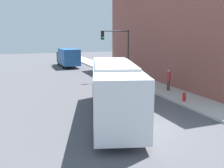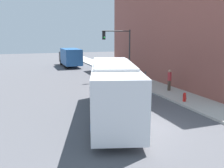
{
  "view_description": "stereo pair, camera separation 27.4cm",
  "coord_description": "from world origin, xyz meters",
  "px_view_note": "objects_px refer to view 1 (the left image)",
  "views": [
    {
      "loc": [
        -6.33,
        -11.58,
        5.05
      ],
      "look_at": [
        0.06,
        5.31,
        1.47
      ],
      "focal_mm": 40.0,
      "sensor_mm": 36.0,
      "label": 1
    },
    {
      "loc": [
        -6.08,
        -11.67,
        5.05
      ],
      "look_at": [
        0.06,
        5.31,
        1.47
      ],
      "focal_mm": 40.0,
      "sensor_mm": 36.0,
      "label": 2
    }
  ],
  "objects_px": {
    "city_bus": "(114,87)",
    "pedestrian_near_corner": "(169,80)",
    "delivery_truck": "(68,57)",
    "parking_meter": "(144,76)",
    "fire_hydrant": "(184,97)",
    "traffic_light_pole": "(119,46)"
  },
  "relations": [
    {
      "from": "delivery_truck",
      "to": "city_bus",
      "type": "bearing_deg",
      "value": -94.69
    },
    {
      "from": "fire_hydrant",
      "to": "parking_meter",
      "type": "xyz_separation_m",
      "value": [
        0.0,
        6.33,
        0.59
      ]
    },
    {
      "from": "parking_meter",
      "to": "traffic_light_pole",
      "type": "bearing_deg",
      "value": 102.83
    },
    {
      "from": "delivery_truck",
      "to": "pedestrian_near_corner",
      "type": "bearing_deg",
      "value": -76.96
    },
    {
      "from": "city_bus",
      "to": "parking_meter",
      "type": "xyz_separation_m",
      "value": [
        6.04,
        7.4,
        -0.84
      ]
    },
    {
      "from": "city_bus",
      "to": "pedestrian_near_corner",
      "type": "bearing_deg",
      "value": 50.6
    },
    {
      "from": "delivery_truck",
      "to": "pedestrian_near_corner",
      "type": "height_order",
      "value": "delivery_truck"
    },
    {
      "from": "city_bus",
      "to": "fire_hydrant",
      "type": "bearing_deg",
      "value": 26.93
    },
    {
      "from": "city_bus",
      "to": "traffic_light_pole",
      "type": "xyz_separation_m",
      "value": [
        5.08,
        11.61,
        1.94
      ]
    },
    {
      "from": "pedestrian_near_corner",
      "to": "traffic_light_pole",
      "type": "bearing_deg",
      "value": 105.67
    },
    {
      "from": "city_bus",
      "to": "traffic_light_pole",
      "type": "distance_m",
      "value": 12.82
    },
    {
      "from": "delivery_truck",
      "to": "fire_hydrant",
      "type": "bearing_deg",
      "value": -81.01
    },
    {
      "from": "city_bus",
      "to": "parking_meter",
      "type": "height_order",
      "value": "city_bus"
    },
    {
      "from": "city_bus",
      "to": "parking_meter",
      "type": "bearing_deg",
      "value": 67.63
    },
    {
      "from": "parking_meter",
      "to": "delivery_truck",
      "type": "bearing_deg",
      "value": 101.99
    },
    {
      "from": "traffic_light_pole",
      "to": "parking_meter",
      "type": "distance_m",
      "value": 5.13
    },
    {
      "from": "parking_meter",
      "to": "fire_hydrant",
      "type": "bearing_deg",
      "value": -90.0
    },
    {
      "from": "city_bus",
      "to": "fire_hydrant",
      "type": "relative_size",
      "value": 15.88
    },
    {
      "from": "parking_meter",
      "to": "pedestrian_near_corner",
      "type": "height_order",
      "value": "pedestrian_near_corner"
    },
    {
      "from": "city_bus",
      "to": "pedestrian_near_corner",
      "type": "height_order",
      "value": "city_bus"
    },
    {
      "from": "parking_meter",
      "to": "pedestrian_near_corner",
      "type": "bearing_deg",
      "value": -70.07
    },
    {
      "from": "city_bus",
      "to": "fire_hydrant",
      "type": "distance_m",
      "value": 6.3
    }
  ]
}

